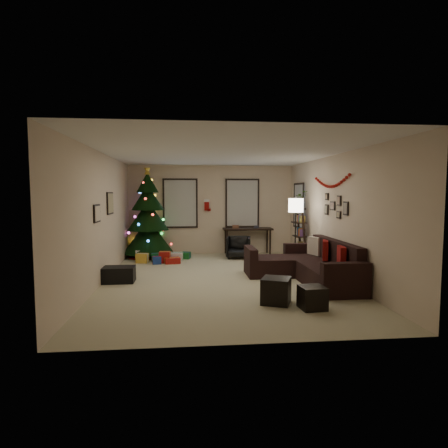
{
  "coord_description": "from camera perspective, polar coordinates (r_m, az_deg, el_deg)",
  "views": [
    {
      "loc": [
        -0.74,
        -7.9,
        1.86
      ],
      "look_at": [
        0.1,
        0.6,
        1.15
      ],
      "focal_mm": 29.86,
      "sensor_mm": 36.0,
      "label": 1
    }
  ],
  "objects": [
    {
      "name": "floor",
      "position": [
        8.15,
        -0.29,
        -8.44
      ],
      "size": [
        7.0,
        7.0,
        0.0
      ],
      "primitive_type": "plane",
      "color": "#C1B992",
      "rests_on": "ground"
    },
    {
      "name": "ceiling",
      "position": [
        7.98,
        -0.3,
        10.79
      ],
      "size": [
        7.0,
        7.0,
        0.0
      ],
      "primitive_type": "plane",
      "rotation": [
        3.14,
        0.0,
        0.0
      ],
      "color": "white",
      "rests_on": "floor"
    },
    {
      "name": "wall_back",
      "position": [
        11.44,
        -1.93,
        2.2
      ],
      "size": [
        5.0,
        0.0,
        5.0
      ],
      "primitive_type": "plane",
      "rotation": [
        1.57,
        0.0,
        0.0
      ],
      "color": "beige",
      "rests_on": "floor"
    },
    {
      "name": "wall_front",
      "position": [
        4.49,
        3.88,
        -1.8
      ],
      "size": [
        5.0,
        0.0,
        5.0
      ],
      "primitive_type": "plane",
      "rotation": [
        -1.57,
        0.0,
        0.0
      ],
      "color": "beige",
      "rests_on": "floor"
    },
    {
      "name": "wall_left",
      "position": [
        8.11,
        -18.17,
        0.91
      ],
      "size": [
        0.0,
        7.0,
        7.0
      ],
      "primitive_type": "plane",
      "rotation": [
        1.57,
        0.0,
        1.57
      ],
      "color": "beige",
      "rests_on": "floor"
    },
    {
      "name": "wall_right",
      "position": [
        8.56,
        16.63,
        1.13
      ],
      "size": [
        0.0,
        7.0,
        7.0
      ],
      "primitive_type": "plane",
      "rotation": [
        1.57,
        0.0,
        -1.57
      ],
      "color": "beige",
      "rests_on": "floor"
    },
    {
      "name": "window_back_left",
      "position": [
        11.38,
        -6.71,
        3.16
      ],
      "size": [
        1.05,
        0.06,
        1.5
      ],
      "color": "#728CB2",
      "rests_on": "wall_back"
    },
    {
      "name": "window_back_right",
      "position": [
        11.5,
        2.81,
        3.21
      ],
      "size": [
        1.05,
        0.06,
        1.5
      ],
      "color": "#728CB2",
      "rests_on": "wall_back"
    },
    {
      "name": "window_right_wall",
      "position": [
        10.94,
        11.44,
        2.78
      ],
      "size": [
        0.06,
        0.9,
        1.3
      ],
      "color": "#728CB2",
      "rests_on": "wall_right"
    },
    {
      "name": "christmas_tree",
      "position": [
        11.0,
        -11.55,
        0.73
      ],
      "size": [
        1.44,
        1.44,
        2.67
      ],
      "rotation": [
        0.0,
        0.0,
        0.22
      ],
      "color": "black",
      "rests_on": "floor"
    },
    {
      "name": "presents",
      "position": [
        10.32,
        -9.47,
        -5.05
      ],
      "size": [
        1.5,
        1.01,
        0.3
      ],
      "rotation": [
        0.0,
        0.0,
        0.25
      ],
      "color": "silver",
      "rests_on": "floor"
    },
    {
      "name": "sofa",
      "position": [
        8.23,
        12.83,
        -6.42
      ],
      "size": [
        1.88,
        2.73,
        0.87
      ],
      "color": "black",
      "rests_on": "floor"
    },
    {
      "name": "pillow_red_a",
      "position": [
        7.54,
        17.54,
        -4.79
      ],
      "size": [
        0.19,
        0.41,
        0.4
      ],
      "primitive_type": "cube",
      "rotation": [
        0.0,
        0.0,
        -0.23
      ],
      "color": "maroon",
      "rests_on": "sofa"
    },
    {
      "name": "pillow_red_b",
      "position": [
        8.31,
        15.25,
        -3.86
      ],
      "size": [
        0.25,
        0.43,
        0.42
      ],
      "primitive_type": "cube",
      "rotation": [
        0.0,
        0.0,
        -0.35
      ],
      "color": "maroon",
      "rests_on": "sofa"
    },
    {
      "name": "pillow_cream",
      "position": [
        8.94,
        13.7,
        -3.29
      ],
      "size": [
        0.25,
        0.43,
        0.42
      ],
      "primitive_type": "cube",
      "rotation": [
        0.0,
        0.0,
        0.33
      ],
      "color": "#C4B29E",
      "rests_on": "sofa"
    },
    {
      "name": "ottoman_near",
      "position": [
        6.45,
        7.98,
        -10.06
      ],
      "size": [
        0.6,
        0.6,
        0.44
      ],
      "primitive_type": "cube",
      "rotation": [
        0.0,
        0.0,
        -0.4
      ],
      "color": "black",
      "rests_on": "floor"
    },
    {
      "name": "ottoman_far",
      "position": [
        6.27,
        13.37,
        -10.9
      ],
      "size": [
        0.42,
        0.42,
        0.37
      ],
      "primitive_type": "cube",
      "rotation": [
        0.0,
        0.0,
        0.08
      ],
      "color": "black",
      "rests_on": "floor"
    },
    {
      "name": "desk",
      "position": [
        11.33,
        3.64,
        -1.1
      ],
      "size": [
        1.48,
        0.53,
        0.8
      ],
      "color": "black",
      "rests_on": "floor"
    },
    {
      "name": "desk_chair",
      "position": [
        10.68,
        2.22,
        -3.57
      ],
      "size": [
        0.71,
        0.68,
        0.63
      ],
      "primitive_type": "imported",
      "rotation": [
        0.0,
        0.0,
        -0.2
      ],
      "color": "black",
      "rests_on": "floor"
    },
    {
      "name": "bookshelf",
      "position": [
        10.24,
        11.65,
        -1.21
      ],
      "size": [
        0.3,
        0.5,
        1.68
      ],
      "color": "black",
      "rests_on": "floor"
    },
    {
      "name": "potted_plant",
      "position": [
        10.2,
        11.73,
        4.29
      ],
      "size": [
        0.52,
        0.49,
        0.46
      ],
      "primitive_type": "imported",
      "rotation": [
        0.0,
        0.0,
        0.39
      ],
      "color": "#4C4C4C",
      "rests_on": "bookshelf"
    },
    {
      "name": "floor_lamp",
      "position": [
        9.44,
        10.93,
        2.14
      ],
      "size": [
        0.37,
        0.37,
        1.73
      ],
      "rotation": [
        0.0,
        0.0,
        0.26
      ],
      "color": "black",
      "rests_on": "floor"
    },
    {
      "name": "art_map",
      "position": [
        8.82,
        -17.05,
        3.06
      ],
      "size": [
        0.04,
        0.6,
        0.5
      ],
      "color": "black",
      "rests_on": "wall_left"
    },
    {
      "name": "art_abstract",
      "position": [
        7.59,
        -18.89,
        1.54
      ],
      "size": [
        0.04,
        0.45,
        0.35
      ],
      "color": "black",
      "rests_on": "wall_left"
    },
    {
      "name": "gallery",
      "position": [
        8.47,
        16.72,
        2.6
      ],
      "size": [
        0.03,
        1.25,
        0.54
      ],
      "color": "black",
      "rests_on": "wall_right"
    },
    {
      "name": "garland",
      "position": [
        8.67,
        16.04,
        6.28
      ],
      "size": [
        0.08,
        1.9,
        0.3
      ],
      "primitive_type": null,
      "color": "#A5140C",
      "rests_on": "wall_right"
    },
    {
      "name": "stocking_left",
      "position": [
        11.34,
        -2.62,
        2.94
      ],
      "size": [
        0.2,
        0.05,
        0.36
      ],
      "color": "#990F0C",
      "rests_on": "wall_back"
    },
    {
      "name": "stocking_right",
      "position": [
        11.5,
        -1.01,
        3.19
      ],
      "size": [
        0.2,
        0.05,
        0.36
      ],
      "color": "#990F0C",
      "rests_on": "wall_back"
    },
    {
      "name": "storage_bin",
      "position": [
        8.15,
        -15.82,
        -7.45
      ],
      "size": [
        0.65,
        0.44,
        0.33
      ],
      "primitive_type": "cube",
      "rotation": [
        0.0,
        0.0,
        -0.0
      ],
      "color": "black",
      "rests_on": "floor"
    }
  ]
}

